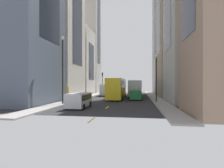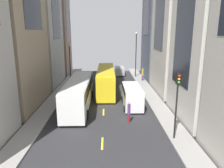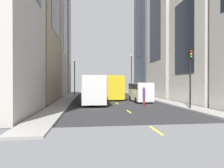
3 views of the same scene
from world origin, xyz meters
TOP-DOWN VIEW (x-y plane):
  - ground_plane at (0.00, 0.00)m, footprint 39.34×39.34m
  - sidewalk_west at (-6.66, 0.00)m, footprint 2.02×44.00m
  - sidewalk_east at (6.66, 0.00)m, footprint 2.02×44.00m
  - lane_stripe_0 at (0.00, -21.00)m, footprint 0.16×2.00m
  - lane_stripe_1 at (0.00, -14.00)m, footprint 0.16×2.00m
  - lane_stripe_2 at (0.00, -7.00)m, footprint 0.16×2.00m
  - lane_stripe_3 at (0.00, 0.00)m, footprint 0.16×2.00m
  - lane_stripe_4 at (0.00, 7.00)m, footprint 0.16×2.00m
  - lane_stripe_5 at (0.00, 14.00)m, footprint 0.16×2.00m
  - lane_stripe_6 at (0.00, 21.00)m, footprint 0.16×2.00m
  - building_west_0 at (-11.63, -14.97)m, footprint 7.60×8.97m
  - building_east_0 at (11.12, -17.30)m, footprint 6.56×7.19m
  - building_east_1 at (12.54, -8.68)m, footprint 9.42×8.62m
  - building_east_2 at (12.33, 1.58)m, footprint 9.00×9.62m
  - city_bus_white at (-2.97, -5.16)m, footprint 2.80×12.09m
  - streetcar_yellow at (0.24, 1.66)m, footprint 2.70×12.26m
  - delivery_van_white at (3.45, -5.14)m, footprint 2.25×5.62m
  - car_green_0 at (-3.17, 3.87)m, footprint 2.00×4.57m
  - car_silver_1 at (3.08, 14.86)m, footprint 2.06×4.14m
  - pedestrian_walking_far at (6.98, 8.71)m, footprint 0.38×0.38m
  - pedestrian_crossing_mid at (2.58, -9.92)m, footprint 0.30×0.30m
  - traffic_light_near_corner at (6.05, -13.54)m, footprint 0.32×0.44m
  - streetlamp_near at (-6.15, 8.07)m, footprint 0.44×0.44m
  - streetlamp_far at (6.15, 12.31)m, footprint 0.44×0.44m

SIDE VIEW (x-z plane):
  - ground_plane at x=0.00m, z-range 0.00..0.00m
  - lane_stripe_0 at x=0.00m, z-range 0.00..0.01m
  - lane_stripe_1 at x=0.00m, z-range 0.00..0.01m
  - lane_stripe_2 at x=0.00m, z-range 0.00..0.01m
  - lane_stripe_3 at x=0.00m, z-range 0.00..0.01m
  - lane_stripe_4 at x=0.00m, z-range 0.00..0.01m
  - lane_stripe_5 at x=0.00m, z-range 0.00..0.01m
  - lane_stripe_6 at x=0.00m, z-range 0.00..0.01m
  - sidewalk_west at x=-6.66m, z-range 0.00..0.15m
  - sidewalk_east at x=6.66m, z-range 0.00..0.15m
  - car_green_0 at x=-3.17m, z-range 0.15..1.75m
  - car_silver_1 at x=3.08m, z-range 0.15..1.82m
  - pedestrian_crossing_mid at x=2.58m, z-range 0.08..2.25m
  - pedestrian_walking_far at x=6.98m, z-range 0.22..2.49m
  - delivery_van_white at x=3.45m, z-range 0.22..2.80m
  - city_bus_white at x=-2.97m, z-range 0.33..3.69m
  - streetcar_yellow at x=0.24m, z-range 0.33..3.92m
  - traffic_light_near_corner at x=6.05m, z-range 1.26..6.84m
  - streetlamp_near at x=-6.15m, z-range 0.93..7.61m
  - streetlamp_far at x=6.15m, z-range 0.99..9.70m
  - building_east_1 at x=12.54m, z-range 0.00..16.20m
  - building_east_2 at x=12.33m, z-range 0.00..28.05m
  - building_east_0 at x=11.12m, z-range 0.00..38.35m
  - building_west_0 at x=-11.63m, z-range 0.00..41.65m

